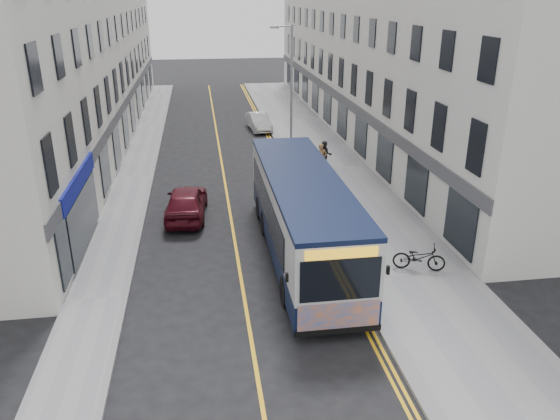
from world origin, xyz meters
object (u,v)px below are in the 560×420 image
object	(u,v)px
city_bus	(303,214)
bicycle	(419,257)
car_white	(259,122)
car_maroon	(186,202)
pedestrian_near	(321,159)
pedestrian_far	(325,155)
streetlamp	(290,89)

from	to	relation	value
city_bus	bicycle	bearing A→B (deg)	-25.32
car_white	car_maroon	world-z (taller)	car_maroon
pedestrian_near	bicycle	bearing A→B (deg)	-88.50
car_white	car_maroon	bearing A→B (deg)	-113.37
car_white	city_bus	bearing A→B (deg)	-97.69
pedestrian_far	car_white	world-z (taller)	pedestrian_far
bicycle	car_maroon	distance (m)	10.87
city_bus	pedestrian_near	size ratio (longest dim) A/B	6.71
pedestrian_near	car_maroon	distance (m)	9.07
streetlamp	bicycle	size ratio (longest dim) A/B	4.20
city_bus	pedestrian_far	world-z (taller)	city_bus
pedestrian_near	pedestrian_far	xyz separation A→B (m)	(0.37, 0.69, -0.03)
bicycle	pedestrian_near	size ratio (longest dim) A/B	1.11
city_bus	car_white	distance (m)	21.34
pedestrian_near	car_maroon	size ratio (longest dim) A/B	0.39
pedestrian_near	streetlamp	bearing A→B (deg)	109.59
pedestrian_near	pedestrian_far	distance (m)	0.79
city_bus	pedestrian_near	xyz separation A→B (m)	(2.95, 9.94, -0.85)
streetlamp	city_bus	xyz separation A→B (m)	(-1.64, -12.97, -2.55)
city_bus	pedestrian_far	size ratio (longest dim) A/B	6.93
pedestrian_far	car_white	xyz separation A→B (m)	(-2.64, 10.67, -0.32)
car_maroon	car_white	bearing A→B (deg)	-103.23
bicycle	car_maroon	world-z (taller)	car_maroon
car_white	car_maroon	distance (m)	17.30
bicycle	car_maroon	xyz separation A→B (m)	(-8.56, 6.71, 0.13)
streetlamp	pedestrian_near	xyz separation A→B (m)	(1.30, -3.03, -3.40)
bicycle	pedestrian_far	size ratio (longest dim) A/B	1.15
car_maroon	streetlamp	bearing A→B (deg)	-122.80
streetlamp	car_maroon	size ratio (longest dim) A/B	1.81
pedestrian_far	car_white	size ratio (longest dim) A/B	0.43
streetlamp	pedestrian_far	xyz separation A→B (m)	(1.67, -2.34, -3.43)
streetlamp	bicycle	xyz separation A→B (m)	(2.39, -14.88, -3.76)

